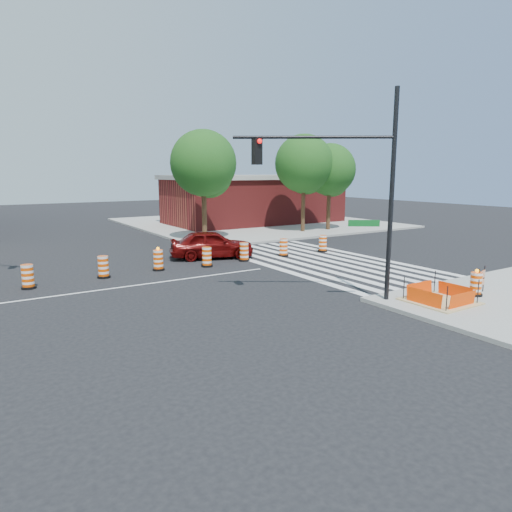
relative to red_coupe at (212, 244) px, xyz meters
name	(u,v)px	position (x,y,z in m)	size (l,w,h in m)	color
ground	(122,287)	(-6.30, -3.98, -0.80)	(120.00, 120.00, 0.00)	black
sidewalk_ne	(254,223)	(11.70, 14.02, -0.73)	(22.00, 22.00, 0.15)	gray
crosswalk_east	(320,261)	(4.65, -3.98, -0.80)	(6.75, 13.50, 0.01)	silver
lane_centerline	(122,287)	(-6.30, -3.98, -0.80)	(14.00, 0.12, 0.01)	silver
excavation_pit	(440,300)	(2.70, -12.98, -0.58)	(2.20, 2.20, 0.90)	tan
brick_storefront	(254,199)	(11.70, 14.02, 1.51)	(16.50, 8.50, 4.60)	maroon
red_coupe	(212,244)	(0.00, 0.00, 0.00)	(1.90, 4.71, 1.61)	#540707
signal_pole_se	(348,177)	(0.02, -10.79, 3.86)	(4.86, 3.29, 7.60)	black
pit_drum	(476,285)	(4.61, -13.16, -0.22)	(0.53, 0.53, 1.05)	black
barricade	(481,279)	(5.09, -13.08, -0.08)	(0.86, 0.31, 1.05)	#E64A04
tree_north_c	(204,167)	(2.50, 5.93, 4.39)	(4.55, 4.55, 7.74)	#382314
tree_north_d	(304,167)	(11.35, 6.03, 4.46)	(4.61, 4.61, 7.83)	#382314
tree_north_e	(330,173)	(13.86, 5.82, 4.02)	(4.22, 4.22, 7.18)	#382314
median_drum_3	(28,277)	(-9.69, -2.08, -0.32)	(0.60, 0.60, 1.02)	black
median_drum_4	(103,268)	(-6.50, -1.74, -0.32)	(0.60, 0.60, 1.02)	black
median_drum_5	(158,261)	(-3.75, -1.52, -0.31)	(0.60, 0.60, 1.18)	black
median_drum_6	(207,258)	(-1.31, -2.01, -0.32)	(0.60, 0.60, 1.02)	black
median_drum_7	(244,252)	(1.12, -1.72, -0.32)	(0.60, 0.60, 1.02)	black
median_drum_8	(284,248)	(3.81, -1.71, -0.32)	(0.60, 0.60, 1.02)	black
median_drum_9	(323,244)	(6.76, -1.75, -0.32)	(0.60, 0.60, 1.02)	black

